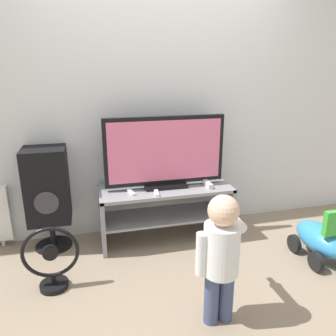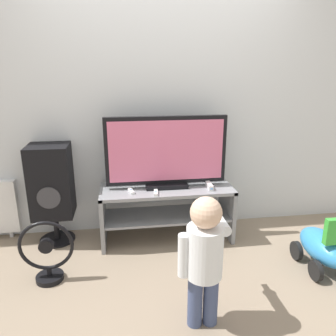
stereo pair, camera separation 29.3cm
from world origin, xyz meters
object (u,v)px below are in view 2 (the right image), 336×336
object	(u,v)px
remote_primary	(131,191)
game_console	(209,186)
remote_secondary	(156,193)
floor_fan	(47,254)
child	(205,252)
ride_on_toy	(324,247)
speaker_tower	(51,183)
television	(166,153)

from	to	relation	value
remote_primary	game_console	bearing A→B (deg)	-0.29
remote_secondary	floor_fan	bearing A→B (deg)	-156.59
game_console	remote_primary	bearing A→B (deg)	179.71
floor_fan	remote_primary	bearing A→B (deg)	34.28
game_console	floor_fan	bearing A→B (deg)	-162.01
remote_primary	child	world-z (taller)	child
floor_fan	game_console	bearing A→B (deg)	17.99
remote_secondary	ride_on_toy	world-z (taller)	remote_secondary
child	floor_fan	distance (m)	1.28
remote_primary	child	xyz separation A→B (m)	(0.41, -1.07, -0.01)
game_console	remote_secondary	distance (m)	0.52
child	speaker_tower	bearing A→B (deg)	132.48
television	ride_on_toy	bearing A→B (deg)	-30.56
ride_on_toy	speaker_tower	bearing A→B (deg)	160.79
child	floor_fan	size ratio (longest dim) A/B	1.75
game_console	child	size ratio (longest dim) A/B	0.18
speaker_tower	television	bearing A→B (deg)	-4.11
remote_secondary	ride_on_toy	bearing A→B (deg)	-22.35
floor_fan	speaker_tower	bearing A→B (deg)	94.45
game_console	child	world-z (taller)	child
remote_primary	ride_on_toy	bearing A→B (deg)	-21.81
television	ride_on_toy	distance (m)	1.56
child	speaker_tower	world-z (taller)	speaker_tower
television	remote_secondary	bearing A→B (deg)	-125.02
game_console	remote_primary	xyz separation A→B (m)	(-0.73, 0.00, -0.01)
game_console	speaker_tower	bearing A→B (deg)	173.11
remote_primary	remote_secondary	distance (m)	0.23
game_console	remote_secondary	size ratio (longest dim) A/B	1.22
television	speaker_tower	size ratio (longest dim) A/B	1.18
child	speaker_tower	size ratio (longest dim) A/B	0.94
floor_fan	child	bearing A→B (deg)	-29.28
remote_primary	child	distance (m)	1.15
remote_secondary	floor_fan	world-z (taller)	remote_secondary
game_console	child	bearing A→B (deg)	-106.56
child	remote_primary	bearing A→B (deg)	111.13
child	ride_on_toy	xyz separation A→B (m)	(1.14, 0.45, -0.33)
child	ride_on_toy	world-z (taller)	child
remote_primary	speaker_tower	bearing A→B (deg)	166.63
floor_fan	ride_on_toy	world-z (taller)	ride_on_toy
remote_secondary	speaker_tower	size ratio (longest dim) A/B	0.14
remote_secondary	child	world-z (taller)	child
television	remote_secondary	world-z (taller)	television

